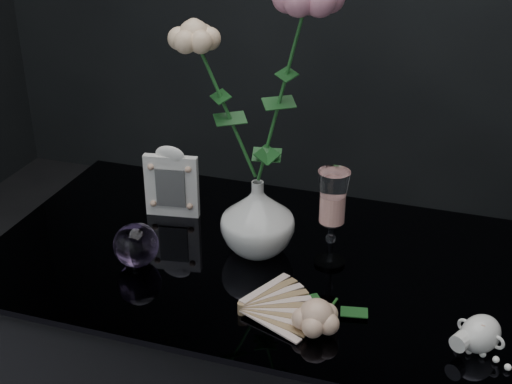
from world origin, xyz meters
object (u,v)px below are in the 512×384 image
(paperweight, at_px, (136,245))
(pearl_jar, at_px, (481,332))
(wine_glass, at_px, (332,219))
(picture_frame, at_px, (171,181))
(loose_rose, at_px, (317,316))
(vase, at_px, (258,217))

(paperweight, relative_size, pearl_jar, 0.40)
(wine_glass, distance_m, picture_frame, 0.36)
(loose_rose, height_order, pearl_jar, pearl_jar)
(wine_glass, distance_m, pearl_jar, 0.32)
(wine_glass, bearing_deg, pearl_jar, -31.22)
(vase, bearing_deg, loose_rose, -51.02)
(picture_frame, height_order, paperweight, picture_frame)
(wine_glass, relative_size, paperweight, 2.25)
(wine_glass, distance_m, loose_rose, 0.21)
(loose_rose, distance_m, pearl_jar, 0.25)
(paperweight, bearing_deg, picture_frame, 94.70)
(paperweight, bearing_deg, pearl_jar, -4.77)
(pearl_jar, bearing_deg, wine_glass, 176.96)
(picture_frame, height_order, pearl_jar, picture_frame)
(picture_frame, relative_size, loose_rose, 0.92)
(vase, relative_size, picture_frame, 0.94)
(vase, height_order, picture_frame, picture_frame)
(vase, height_order, pearl_jar, vase)
(vase, distance_m, wine_glass, 0.14)
(paperweight, bearing_deg, vase, 30.52)
(vase, bearing_deg, wine_glass, -0.07)
(loose_rose, bearing_deg, vase, 147.80)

